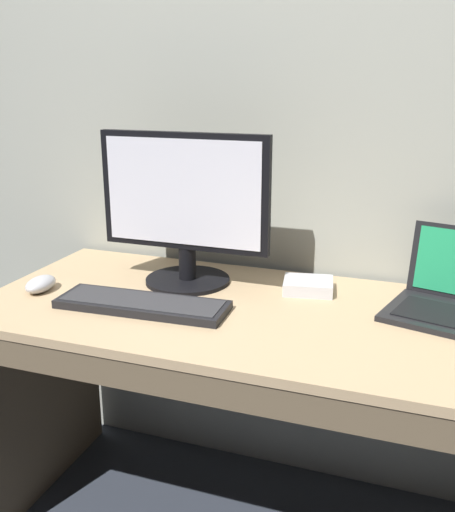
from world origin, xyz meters
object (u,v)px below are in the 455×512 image
Objects in this scene: wired_keyboard at (142,304)px; external_drive_box at (308,286)px; computer_mouse at (41,284)px; external_monitor at (185,207)px.

external_drive_box is at bearing 35.02° from wired_keyboard.
computer_mouse is (-0.34, 0.02, 0.01)m from wired_keyboard.
wired_keyboard is 0.34m from computer_mouse.
external_drive_box is (0.36, 0.05, -0.22)m from external_monitor.
wired_keyboard is (-0.03, -0.22, -0.22)m from external_monitor.
external_monitor is 0.42m from external_drive_box.
external_monitor reaches higher than external_drive_box.
external_drive_box is at bearing 14.98° from computer_mouse.
computer_mouse is 0.82× the size of external_drive_box.
computer_mouse is at bearing -151.33° from external_monitor.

